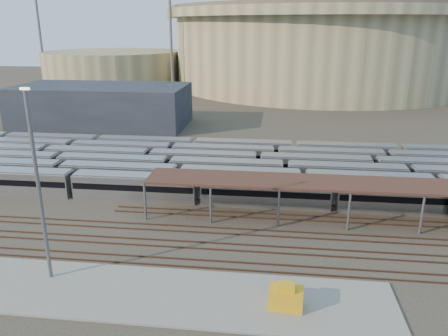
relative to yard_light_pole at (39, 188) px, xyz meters
name	(u,v)px	position (x,y,z in m)	size (l,w,h in m)	color
ground	(205,227)	(13.44, 13.44, -9.71)	(420.00, 420.00, 0.00)	#383026
apron	(127,292)	(8.44, -1.56, -9.61)	(50.00, 9.00, 0.20)	gray
subway_trains	(213,168)	(11.88, 31.94, -7.91)	(129.28, 23.90, 3.60)	#AFAFB4
inspection_shed	(382,186)	(35.44, 17.44, -4.72)	(60.30, 6.00, 5.30)	slate
empty_tracks	(198,245)	(13.44, 8.44, -9.62)	(170.00, 9.62, 0.18)	#4C3323
stadium	(319,45)	(38.44, 153.44, 6.77)	(124.00, 124.00, 32.50)	tan
secondary_arena	(113,68)	(-46.56, 143.44, -2.71)	(56.00, 56.00, 14.00)	tan
service_building	(102,106)	(-21.56, 68.44, -4.71)	(42.00, 20.00, 10.00)	#1E232D
floodlight_0	(171,36)	(-16.56, 123.44, 10.94)	(4.00, 1.00, 38.40)	slate
floodlight_1	(40,35)	(-71.56, 133.44, 10.94)	(4.00, 1.00, 38.40)	slate
floodlight_3	(239,33)	(3.44, 173.44, 10.94)	(4.00, 1.00, 38.40)	slate
yard_light_pole	(39,188)	(0.00, 0.00, 0.00)	(0.81, 0.36, 18.84)	slate
yellow_equipment	(286,298)	(23.32, -2.24, -8.56)	(3.01, 1.88, 1.88)	gold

